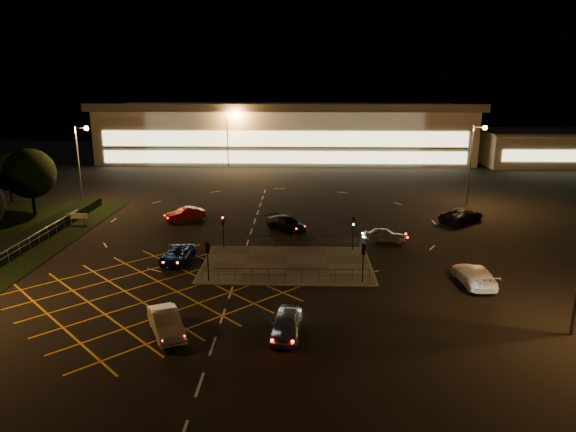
{
  "coord_description": "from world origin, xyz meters",
  "views": [
    {
      "loc": [
        3.21,
        -43.35,
        15.25
      ],
      "look_at": [
        1.87,
        6.82,
        2.0
      ],
      "focal_mm": 32.0,
      "sensor_mm": 36.0,
      "label": 1
    }
  ],
  "objects_px": {
    "signal_ne": "(353,226)",
    "car_left_blue": "(177,255)",
    "signal_se": "(363,255)",
    "car_far_dkgrey": "(287,224)",
    "signal_nw": "(223,225)",
    "car_near_silver": "(287,324)",
    "signal_sw": "(208,253)",
    "car_circ_red": "(185,214)",
    "car_queue_white": "(166,323)",
    "car_right_silver": "(385,235)",
    "car_east_grey": "(461,215)",
    "car_approach_white": "(474,275)"
  },
  "relations": [
    {
      "from": "signal_ne",
      "to": "car_left_blue",
      "type": "distance_m",
      "value": 15.98
    },
    {
      "from": "signal_se",
      "to": "car_far_dkgrey",
      "type": "bearing_deg",
      "value": -66.48
    },
    {
      "from": "car_far_dkgrey",
      "to": "signal_nw",
      "type": "bearing_deg",
      "value": -175.83
    },
    {
      "from": "signal_nw",
      "to": "car_near_silver",
      "type": "relative_size",
      "value": 0.72
    },
    {
      "from": "signal_sw",
      "to": "car_circ_red",
      "type": "distance_m",
      "value": 19.09
    },
    {
      "from": "signal_sw",
      "to": "signal_nw",
      "type": "relative_size",
      "value": 1.0
    },
    {
      "from": "car_queue_white",
      "to": "car_right_silver",
      "type": "xyz_separation_m",
      "value": [
        16.5,
        19.25,
        -0.07
      ]
    },
    {
      "from": "signal_sw",
      "to": "car_right_silver",
      "type": "xyz_separation_m",
      "value": [
        15.37,
        10.71,
        -1.69
      ]
    },
    {
      "from": "signal_se",
      "to": "car_right_silver",
      "type": "distance_m",
      "value": 11.35
    },
    {
      "from": "signal_ne",
      "to": "car_far_dkgrey",
      "type": "height_order",
      "value": "signal_ne"
    },
    {
      "from": "car_queue_white",
      "to": "car_far_dkgrey",
      "type": "distance_m",
      "value": 24.05
    },
    {
      "from": "signal_sw",
      "to": "car_near_silver",
      "type": "height_order",
      "value": "signal_sw"
    },
    {
      "from": "signal_se",
      "to": "signal_nw",
      "type": "height_order",
      "value": "same"
    },
    {
      "from": "car_queue_white",
      "to": "signal_nw",
      "type": "bearing_deg",
      "value": 60.2
    },
    {
      "from": "car_near_silver",
      "to": "car_right_silver",
      "type": "relative_size",
      "value": 1.09
    },
    {
      "from": "car_far_dkgrey",
      "to": "car_circ_red",
      "type": "height_order",
      "value": "car_circ_red"
    },
    {
      "from": "car_queue_white",
      "to": "car_circ_red",
      "type": "height_order",
      "value": "car_queue_white"
    },
    {
      "from": "signal_se",
      "to": "car_far_dkgrey",
      "type": "distance_m",
      "value": 15.93
    },
    {
      "from": "signal_sw",
      "to": "signal_se",
      "type": "bearing_deg",
      "value": -180.0
    },
    {
      "from": "signal_sw",
      "to": "signal_ne",
      "type": "distance_m",
      "value": 14.41
    },
    {
      "from": "signal_ne",
      "to": "car_near_silver",
      "type": "distance_m",
      "value": 17.49
    },
    {
      "from": "car_queue_white",
      "to": "car_circ_red",
      "type": "distance_m",
      "value": 27.05
    },
    {
      "from": "car_right_silver",
      "to": "car_near_silver",
      "type": "bearing_deg",
      "value": 157.92
    },
    {
      "from": "signal_sw",
      "to": "car_far_dkgrey",
      "type": "bearing_deg",
      "value": -111.34
    },
    {
      "from": "car_east_grey",
      "to": "car_circ_red",
      "type": "bearing_deg",
      "value": 49.91
    },
    {
      "from": "signal_se",
      "to": "car_near_silver",
      "type": "bearing_deg",
      "value": 56.34
    },
    {
      "from": "signal_se",
      "to": "car_approach_white",
      "type": "relative_size",
      "value": 0.59
    },
    {
      "from": "signal_nw",
      "to": "car_east_grey",
      "type": "xyz_separation_m",
      "value": [
        25.04,
        10.33,
        -1.58
      ]
    },
    {
      "from": "signal_se",
      "to": "signal_sw",
      "type": "bearing_deg",
      "value": 0.0
    },
    {
      "from": "signal_sw",
      "to": "car_queue_white",
      "type": "bearing_deg",
      "value": 82.45
    },
    {
      "from": "signal_nw",
      "to": "signal_se",
      "type": "bearing_deg",
      "value": -33.65
    },
    {
      "from": "car_near_silver",
      "to": "car_approach_white",
      "type": "height_order",
      "value": "car_approach_white"
    },
    {
      "from": "signal_se",
      "to": "car_right_silver",
      "type": "xyz_separation_m",
      "value": [
        3.37,
        10.71,
        -1.69
      ]
    },
    {
      "from": "signal_sw",
      "to": "signal_nw",
      "type": "xyz_separation_m",
      "value": [
        0.0,
        7.99,
        0.0
      ]
    },
    {
      "from": "signal_se",
      "to": "car_circ_red",
      "type": "relative_size",
      "value": 0.71
    },
    {
      "from": "car_near_silver",
      "to": "car_far_dkgrey",
      "type": "bearing_deg",
      "value": 96.83
    },
    {
      "from": "car_east_grey",
      "to": "car_approach_white",
      "type": "distance_m",
      "value": 18.76
    },
    {
      "from": "signal_sw",
      "to": "car_left_blue",
      "type": "height_order",
      "value": "signal_sw"
    },
    {
      "from": "car_right_silver",
      "to": "signal_nw",
      "type": "bearing_deg",
      "value": 103.13
    },
    {
      "from": "signal_nw",
      "to": "car_right_silver",
      "type": "xyz_separation_m",
      "value": [
        15.37,
        2.72,
        -1.69
      ]
    },
    {
      "from": "car_circ_red",
      "to": "car_approach_white",
      "type": "bearing_deg",
      "value": 25.29
    },
    {
      "from": "car_right_silver",
      "to": "car_approach_white",
      "type": "relative_size",
      "value": 0.75
    },
    {
      "from": "signal_se",
      "to": "car_near_silver",
      "type": "height_order",
      "value": "signal_se"
    },
    {
      "from": "signal_se",
      "to": "signal_ne",
      "type": "distance_m",
      "value": 7.99
    },
    {
      "from": "car_right_silver",
      "to": "car_east_grey",
      "type": "height_order",
      "value": "car_east_grey"
    },
    {
      "from": "signal_sw",
      "to": "car_approach_white",
      "type": "xyz_separation_m",
      "value": [
        20.58,
        0.1,
        -1.6
      ]
    },
    {
      "from": "signal_nw",
      "to": "car_near_silver",
      "type": "xyz_separation_m",
      "value": [
        6.35,
        -16.47,
        -1.63
      ]
    },
    {
      "from": "signal_nw",
      "to": "car_far_dkgrey",
      "type": "height_order",
      "value": "signal_nw"
    },
    {
      "from": "signal_sw",
      "to": "car_far_dkgrey",
      "type": "distance_m",
      "value": 15.69
    },
    {
      "from": "signal_se",
      "to": "car_east_grey",
      "type": "distance_m",
      "value": 22.54
    }
  ]
}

